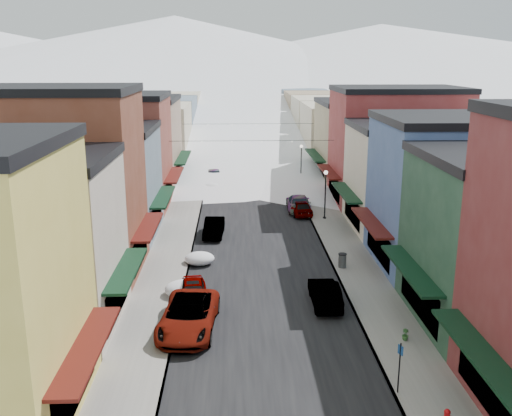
{
  "coord_description": "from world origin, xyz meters",
  "views": [
    {
      "loc": [
        -1.77,
        -16.38,
        14.18
      ],
      "look_at": [
        0.0,
        29.66,
        2.01
      ],
      "focal_mm": 40.0,
      "sensor_mm": 36.0,
      "label": 1
    }
  ],
  "objects": [
    {
      "name": "streetlamp_far",
      "position": [
        5.91,
        48.06,
        2.94
      ],
      "size": [
        0.37,
        0.37,
        4.43
      ],
      "color": "black",
      "rests_on": "sidewalk_right"
    },
    {
      "name": "bldg_l_grayblue",
      "position": [
        -13.19,
        29.0,
        4.51
      ],
      "size": [
        11.3,
        9.2,
        9.0
      ],
      "color": "slate",
      "rests_on": "ground"
    },
    {
      "name": "car_lane_white",
      "position": [
        1.9,
        60.64,
        0.8
      ],
      "size": [
        3.11,
        5.94,
        1.59
      ],
      "primitive_type": "imported",
      "rotation": [
        0.0,
        0.0,
        3.22
      ],
      "color": "silver",
      "rests_on": "ground"
    },
    {
      "name": "bldg_r_tan",
      "position": [
        13.19,
        49.0,
        4.76
      ],
      "size": [
        11.3,
        11.2,
        9.5
      ],
      "color": "#968762",
      "rests_on": "ground"
    },
    {
      "name": "car_green_sedan",
      "position": [
        3.5,
        14.67,
        0.73
      ],
      "size": [
        1.56,
        4.42,
        1.45
      ],
      "primitive_type": "imported",
      "rotation": [
        0.0,
        0.0,
        3.14
      ],
      "color": "black",
      "rests_on": "ground"
    },
    {
      "name": "road",
      "position": [
        0.0,
        60.0,
        0.01
      ],
      "size": [
        10.0,
        160.0,
        0.01
      ],
      "primitive_type": "cube",
      "color": "black",
      "rests_on": "ground"
    },
    {
      "name": "car_silver_wagon",
      "position": [
        -4.17,
        48.92,
        0.76
      ],
      "size": [
        2.53,
        5.39,
        1.52
      ],
      "primitive_type": "imported",
      "rotation": [
        0.0,
        0.0,
        0.08
      ],
      "color": "#95999D",
      "rests_on": "ground"
    },
    {
      "name": "bldg_l_cream",
      "position": [
        -13.19,
        12.5,
        4.76
      ],
      "size": [
        11.3,
        8.2,
        9.5
      ],
      "color": "beige",
      "rests_on": "ground"
    },
    {
      "name": "planter_far",
      "position": [
        6.9,
        9.87,
        0.45
      ],
      "size": [
        0.38,
        0.38,
        0.6
      ],
      "primitive_type": "imported",
      "rotation": [
        0.0,
        0.0,
        0.12
      ],
      "color": "#2E5A29",
      "rests_on": "sidewalk_right"
    },
    {
      "name": "curb_right",
      "position": [
        5.05,
        60.0,
        0.07
      ],
      "size": [
        0.1,
        160.0,
        0.15
      ],
      "primitive_type": "cube",
      "color": "slate",
      "rests_on": "ground"
    },
    {
      "name": "sidewalk_right",
      "position": [
        6.6,
        60.0,
        0.07
      ],
      "size": [
        3.2,
        160.0,
        0.15
      ],
      "primitive_type": "cube",
      "color": "gray",
      "rests_on": "ground"
    },
    {
      "name": "mountain_ridge",
      "position": [
        -19.47,
        277.18,
        14.36
      ],
      "size": [
        670.0,
        340.0,
        34.0
      ],
      "color": "silver",
      "rests_on": "ground"
    },
    {
      "name": "bldg_r_brick_far",
      "position": [
        14.19,
        39.0,
        5.76
      ],
      "size": [
        13.3,
        9.2,
        11.5
      ],
      "color": "maroon",
      "rests_on": "ground"
    },
    {
      "name": "bldg_l_tan",
      "position": [
        -13.19,
        48.0,
        5.01
      ],
      "size": [
        11.3,
        11.2,
        10.0
      ],
      "color": "#947761",
      "rests_on": "ground"
    },
    {
      "name": "bldg_r_cream",
      "position": [
        13.69,
        30.0,
        4.51
      ],
      "size": [
        12.3,
        9.2,
        9.0
      ],
      "color": "beige",
      "rests_on": "ground"
    },
    {
      "name": "curb_left",
      "position": [
        -5.05,
        60.0,
        0.07
      ],
      "size": [
        0.1,
        160.0,
        0.15
      ],
      "primitive_type": "cube",
      "color": "slate",
      "rests_on": "ground"
    },
    {
      "name": "bldg_l_brick_far",
      "position": [
        -14.19,
        38.0,
        5.51
      ],
      "size": [
        13.3,
        9.2,
        11.0
      ],
      "color": "brown",
      "rests_on": "ground"
    },
    {
      "name": "sidewalk_left",
      "position": [
        -6.6,
        60.0,
        0.07
      ],
      "size": [
        3.2,
        160.0,
        0.15
      ],
      "primitive_type": "cube",
      "color": "gray",
      "rests_on": "ground"
    },
    {
      "name": "car_lane_silver",
      "position": [
        -1.54,
        60.0,
        0.75
      ],
      "size": [
        2.3,
        4.58,
        1.5
      ],
      "primitive_type": "imported",
      "rotation": [
        0.0,
        0.0,
        -0.12
      ],
      "color": "#9A9CA2",
      "rests_on": "ground"
    },
    {
      "name": "overhead_cables",
      "position": [
        0.0,
        47.5,
        6.2
      ],
      "size": [
        16.4,
        15.04,
        0.04
      ],
      "color": "black",
      "rests_on": "ground"
    },
    {
      "name": "car_dark_hatch",
      "position": [
        -3.51,
        28.45,
        0.71
      ],
      "size": [
        1.73,
        4.4,
        1.43
      ],
      "primitive_type": "imported",
      "rotation": [
        0.0,
        0.0,
        -0.05
      ],
      "color": "black",
      "rests_on": "ground"
    },
    {
      "name": "snow_pile_far",
      "position": [
        -4.28,
        44.8,
        0.43
      ],
      "size": [
        2.12,
        2.51,
        0.9
      ],
      "color": "white",
      "rests_on": "ground"
    },
    {
      "name": "car_gray_suv",
      "position": [
        4.3,
        34.72,
        0.74
      ],
      "size": [
        2.19,
        4.48,
        1.47
      ],
      "primitive_type": "imported",
      "rotation": [
        0.0,
        0.0,
        3.25
      ],
      "color": "#979A9F",
      "rests_on": "ground"
    },
    {
      "name": "snow_pile_mid",
      "position": [
        -4.28,
        21.86,
        0.43
      ],
      "size": [
        2.11,
        2.5,
        0.89
      ],
      "color": "white",
      "rests_on": "ground"
    },
    {
      "name": "car_silver_sedan",
      "position": [
        -4.3,
        15.18,
        0.69
      ],
      "size": [
        2.0,
        4.21,
        1.39
      ],
      "primitive_type": "imported",
      "rotation": [
        0.0,
        0.0,
        0.09
      ],
      "color": "#9EA0A6",
      "rests_on": "ground"
    },
    {
      "name": "trash_can",
      "position": [
        5.61,
        20.44,
        0.65
      ],
      "size": [
        0.58,
        0.58,
        0.98
      ],
      "color": "#535658",
      "rests_on": "sidewalk_right"
    },
    {
      "name": "parking_sign",
      "position": [
        5.2,
        5.19,
        1.52
      ],
      "size": [
        0.15,
        0.3,
        2.35
      ],
      "color": "black",
      "rests_on": "sidewalk_right"
    },
    {
      "name": "streetlamp_near",
      "position": [
        6.32,
        32.87,
        2.91
      ],
      "size": [
        0.36,
        0.36,
        4.38
      ],
      "color": "black",
      "rests_on": "sidewalk_right"
    },
    {
      "name": "bldg_r_blue",
      "position": [
        13.19,
        21.0,
        5.26
      ],
      "size": [
        11.3,
        9.2,
        10.5
      ],
      "color": "#435F98",
      "rests_on": "ground"
    },
    {
      "name": "bldg_l_brick_near",
      "position": [
        -13.69,
        20.5,
        6.26
      ],
      "size": [
        12.3,
        8.2,
        12.5
      ],
      "color": "brown",
      "rests_on": "ground"
    },
    {
      "name": "car_black_sedan",
      "position": [
        4.3,
        36.19,
        0.78
      ],
      "size": [
        2.39,
        5.45,
        1.56
      ],
      "primitive_type": "imported",
      "rotation": [
        0.0,
        0.0,
        3.1
      ],
      "color": "black",
      "rests_on": "ground"
    },
    {
      "name": "distant_blocks",
      "position": [
        0.0,
        83.0,
        4.0
      ],
      "size": [
        34.0,
        55.0,
        8.0
      ],
      "color": "gray",
      "rests_on": "ground"
    },
    {
      "name": "snow_pile_near",
      "position": [
        -4.88,
        16.25,
        0.49
      ],
      "size": [
        2.4,
        2.68,
        1.02
      ],
      "color": "white",
      "rests_on": "ground"
    },
    {
      "name": "car_white_suv",
      "position": [
        -4.3,
        11.66,
        0.86
      ],
      "size": [
        3.32,
        6.36,
        1.71
      ],
      "primitive_type": "imported",
      "rotation": [
        0.0,
        0.0,
        -0.08
      ],
      "color": "white",
      "rests_on": "ground"
    }
  ]
}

